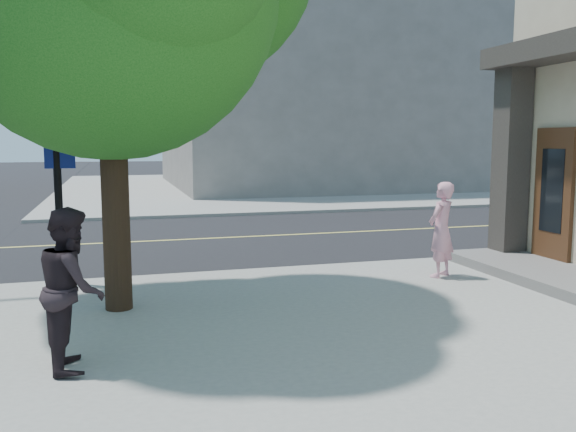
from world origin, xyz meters
name	(u,v)px	position (x,y,z in m)	size (l,w,h in m)	color
ground	(8,290)	(0.00, 0.00, 0.00)	(140.00, 140.00, 0.00)	black
road_ew	(39,246)	(0.00, 4.50, 0.01)	(140.00, 9.00, 0.01)	black
sidewalk_ne	(324,185)	(13.50, 21.50, 0.06)	(29.00, 25.00, 0.12)	gray
filler_ne	(330,62)	(14.00, 22.00, 7.12)	(18.00, 16.00, 14.00)	slate
man_on_phone	(441,230)	(7.47, -1.62, 0.98)	(0.63, 0.41, 1.72)	pink
pedestrian	(72,288)	(1.36, -4.39, 1.00)	(0.85, 0.66, 1.75)	black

